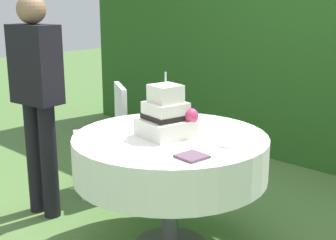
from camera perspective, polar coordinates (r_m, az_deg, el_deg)
name	(u,v)px	position (r m, az deg, el deg)	size (l,w,h in m)	color
cake_table	(170,156)	(2.96, 0.28, -4.31)	(1.21, 1.21, 0.76)	#4C4C51
wedding_cake	(167,116)	(2.88, -0.16, 0.42)	(0.34, 0.33, 0.40)	white
serving_plate_near	(228,145)	(2.73, 7.18, -3.01)	(0.10, 0.10, 0.01)	white
serving_plate_far	(212,125)	(3.14, 5.31, -0.65)	(0.12, 0.12, 0.01)	white
napkin_stack	(192,156)	(2.52, 2.90, -4.39)	(0.14, 0.14, 0.01)	#6B4C60
garden_chair	(109,128)	(3.91, -7.10, -0.97)	(0.55, 0.55, 0.89)	white
standing_person	(37,92)	(3.49, -15.45, 3.25)	(0.38, 0.25, 1.60)	black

